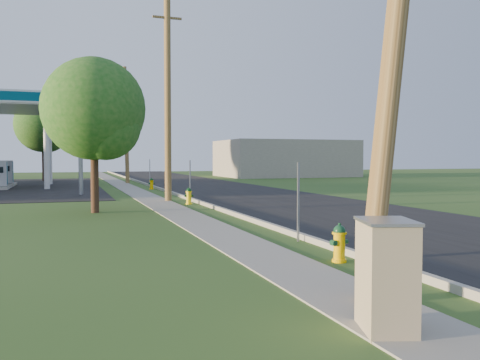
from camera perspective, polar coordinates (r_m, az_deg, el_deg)
name	(u,v)px	position (r m, az deg, el deg)	size (l,w,h in m)	color
ground_plane	(390,280)	(9.29, 16.50, -10.77)	(140.00, 140.00, 0.00)	#264719
road	(333,212)	(20.02, 10.41, -3.55)	(8.00, 120.00, 0.02)	black
curb	(235,214)	(18.40, -0.55, -3.84)	(0.15, 120.00, 0.15)	#99968C
sidewalk	(188,218)	(17.94, -5.87, -4.21)	(1.50, 120.00, 0.03)	gray
utility_pole_mid	(168,99)	(24.96, -8.12, 9.04)	(1.40, 0.32, 9.80)	brown
utility_pole_far	(126,125)	(42.70, -12.68, 6.09)	(1.40, 0.32, 9.50)	brown
sign_post_near	(298,202)	(12.85, 6.56, -2.48)	(0.05, 0.04, 2.00)	gray
sign_post_mid	(190,181)	(24.02, -5.63, -0.14)	(0.05, 0.04, 2.00)	gray
sign_post_far	(150,174)	(36.00, -10.09, 0.72)	(0.05, 0.04, 2.00)	gray
fuel_pump_ne	(0,178)	(37.62, -25.36, 0.17)	(1.20, 3.20, 1.90)	#99968C
fuel_pump_se	(6,176)	(41.60, -24.75, 0.39)	(1.20, 3.20, 1.90)	#99968C
price_pylon	(80,98)	(30.05, -17.55, 8.76)	(0.34, 2.04, 6.85)	gray
distant_building	(285,159)	(57.29, 5.05, 2.41)	(14.00, 10.00, 4.00)	gray
tree_verge	(97,113)	(20.20, -15.80, 7.26)	(3.91, 3.91, 5.93)	#322116
tree_lot	(44,127)	(49.32, -21.12, 5.62)	(5.03, 5.03, 7.62)	#322116
hydrant_near	(339,243)	(10.54, 11.11, -6.96)	(0.41, 0.37, 0.79)	#F1B500
hydrant_mid	(189,196)	(23.04, -5.76, -1.80)	(0.40, 0.36, 0.78)	yellow
hydrant_far	(152,184)	(34.22, -9.91, -0.41)	(0.40, 0.36, 0.78)	#FFBA00
utility_cabinet	(386,276)	(6.48, 16.11, -10.32)	(0.82, 0.95, 1.38)	tan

